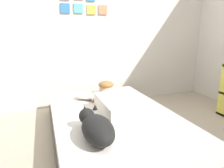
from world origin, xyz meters
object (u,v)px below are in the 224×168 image
(dog, at_px, (96,127))
(coffee_cup, at_px, (111,95))
(pillow, at_px, (94,94))
(person_lying, at_px, (115,101))
(cell_phone, at_px, (107,108))
(bed, at_px, (113,124))

(dog, xyz_separation_m, coffee_cup, (0.48, 1.01, -0.07))
(pillow, relative_size, dog, 0.90)
(dog, distance_m, coffee_cup, 1.12)
(person_lying, bearing_deg, pillow, 103.73)
(person_lying, xyz_separation_m, cell_phone, (-0.08, 0.06, -0.10))
(pillow, xyz_separation_m, cell_phone, (0.04, -0.45, -0.05))
(dog, relative_size, cell_phone, 4.11)
(dog, distance_m, cell_phone, 0.71)
(bed, relative_size, cell_phone, 14.69)
(pillow, relative_size, person_lying, 0.57)
(pillow, height_order, cell_phone, pillow)
(dog, bearing_deg, person_lying, 56.49)
(bed, xyz_separation_m, person_lying, (0.05, 0.06, 0.26))
(cell_phone, bearing_deg, coffee_cup, 63.52)
(pillow, distance_m, person_lying, 0.53)
(pillow, relative_size, coffee_cup, 4.16)
(person_lying, relative_size, coffee_cup, 7.36)
(person_lying, bearing_deg, coffee_cup, 76.85)
(cell_phone, bearing_deg, bed, -75.15)
(pillow, bearing_deg, dog, -103.25)
(person_lying, height_order, dog, person_lying)
(bed, bearing_deg, coffee_cup, 72.62)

